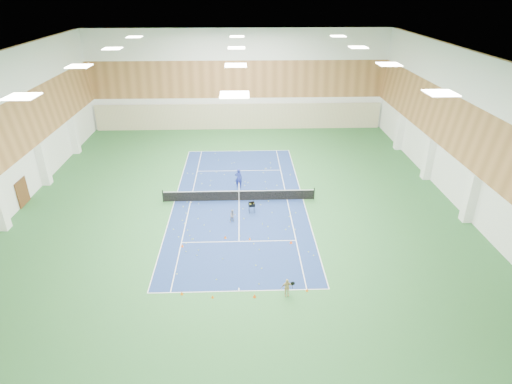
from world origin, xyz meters
TOP-DOWN VIEW (x-y plane):
  - ground at (0.00, 0.00)m, footprint 40.00×40.00m
  - room_shell at (0.00, 0.00)m, footprint 36.00×40.00m
  - wood_cladding at (0.00, 0.00)m, footprint 36.00×40.00m
  - ceiling_light_grid at (0.00, 0.00)m, footprint 21.40×25.40m
  - court_surface at (0.00, 0.00)m, footprint 10.97×23.77m
  - tennis_balls_scatter at (0.00, 0.00)m, footprint 10.57×22.77m
  - tennis_net at (0.00, 0.00)m, footprint 12.80×0.10m
  - back_curtain at (0.00, 19.75)m, footprint 35.40×0.16m
  - door_left_b at (-17.92, 0.00)m, footprint 0.08×1.80m
  - coach at (-0.02, 2.62)m, footprint 0.76×0.61m
  - child_court at (-0.47, -3.52)m, footprint 0.61×0.56m
  - child_apron at (2.83, -12.37)m, footprint 0.74×0.43m
  - ball_cart at (1.03, -2.09)m, footprint 0.57×0.57m
  - cone_svc_a at (-3.99, -6.93)m, footprint 0.20×0.20m
  - cone_svc_b at (-0.99, -5.92)m, footprint 0.21×0.21m
  - cone_svc_c at (0.78, -6.17)m, footprint 0.17×0.17m
  - cone_svc_d at (3.71, -6.76)m, footprint 0.22×0.22m
  - cone_base_a at (-3.41, -12.06)m, footprint 0.19×0.19m
  - cone_base_b at (-1.55, -12.42)m, footprint 0.18×0.18m
  - cone_base_c at (0.92, -12.46)m, footprint 0.22×0.22m
  - cone_base_d at (4.11, -12.01)m, footprint 0.18×0.18m

SIDE VIEW (x-z plane):
  - ground at x=0.00m, z-range 0.00..0.00m
  - court_surface at x=0.00m, z-range 0.00..0.01m
  - tennis_balls_scatter at x=0.00m, z-range 0.01..0.08m
  - cone_svc_c at x=0.78m, z-range 0.00..0.19m
  - cone_base_d at x=4.11m, z-range 0.00..0.19m
  - cone_base_b at x=-1.55m, z-range 0.00..0.19m
  - cone_base_a at x=-3.41m, z-range 0.00..0.21m
  - cone_svc_a at x=-3.99m, z-range 0.00..0.22m
  - cone_svc_b at x=-0.99m, z-range 0.00..0.23m
  - cone_base_c at x=0.92m, z-range 0.00..0.24m
  - cone_svc_d at x=3.71m, z-range 0.00..0.24m
  - ball_cart at x=1.03m, z-range 0.00..0.87m
  - child_court at x=-0.47m, z-range 0.00..1.02m
  - tennis_net at x=0.00m, z-range 0.00..1.10m
  - child_apron at x=2.83m, z-range 0.00..1.18m
  - coach at x=-0.02m, z-range 0.00..1.84m
  - door_left_b at x=-17.92m, z-range 0.00..2.20m
  - back_curtain at x=0.00m, z-range 0.00..3.20m
  - room_shell at x=0.00m, z-range 0.00..12.00m
  - wood_cladding at x=0.00m, z-range 4.00..12.00m
  - ceiling_light_grid at x=0.00m, z-range 11.89..11.95m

